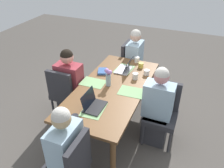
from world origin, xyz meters
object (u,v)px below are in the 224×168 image
(person_far_left_far, at_px, (70,88))
(coffee_mug_centre_right, at_px, (75,118))
(dining_table, at_px, (112,91))
(person_near_right_near, at_px, (157,110))
(chair_head_left_left_near, at_px, (70,165))
(coffee_mug_far_left, at_px, (141,65))
(person_head_left_left_near, at_px, (67,157))
(book_red_cover, at_px, (102,71))
(laptop_head_right_left_mid, at_px, (125,68))
(coffee_mug_near_left, at_px, (147,72))
(person_head_right_left_mid, at_px, (134,63))
(flower_vase, at_px, (108,76))
(laptop_head_left_left_near, at_px, (93,104))
(chair_far_left_far, at_px, (65,91))
(coffee_mug_centre_left, at_px, (137,60))
(chair_near_right_near, at_px, (162,110))
(coffee_mug_near_right, at_px, (135,76))
(chair_head_right_left_mid, at_px, (131,63))

(person_far_left_far, bearing_deg, coffee_mug_centre_right, -144.64)
(dining_table, relative_size, person_near_right_near, 1.65)
(dining_table, relative_size, chair_head_left_left_near, 2.19)
(dining_table, relative_size, coffee_mug_far_left, 22.75)
(person_head_left_left_near, height_order, book_red_cover, person_head_left_left_near)
(dining_table, distance_m, laptop_head_right_left_mid, 0.55)
(coffee_mug_near_left, height_order, coffee_mug_centre_right, coffee_mug_near_left)
(person_head_right_left_mid, distance_m, flower_vase, 1.24)
(chair_head_left_left_near, height_order, laptop_head_left_left_near, laptop_head_left_left_near)
(person_head_right_left_mid, height_order, person_far_left_far, same)
(chair_far_left_far, height_order, flower_vase, flower_vase)
(dining_table, height_order, coffee_mug_centre_right, coffee_mug_centre_right)
(coffee_mug_centre_left, bearing_deg, flower_vase, 169.45)
(person_head_left_left_near, distance_m, chair_near_right_near, 1.48)
(flower_vase, distance_m, coffee_mug_near_left, 0.68)
(laptop_head_right_left_mid, relative_size, coffee_mug_centre_right, 3.67)
(laptop_head_left_left_near, height_order, coffee_mug_near_right, laptop_head_left_left_near)
(chair_near_right_near, distance_m, person_near_right_near, 0.10)
(coffee_mug_near_right, xyz_separation_m, book_red_cover, (-0.00, 0.55, -0.03))
(chair_head_left_left_near, xyz_separation_m, chair_near_right_near, (1.31, -0.71, 0.00))
(chair_far_left_far, xyz_separation_m, coffee_mug_centre_right, (-0.77, -0.66, 0.26))
(chair_head_left_left_near, xyz_separation_m, flower_vase, (1.29, 0.11, 0.38))
(coffee_mug_centre_left, bearing_deg, coffee_mug_near_left, -143.51)
(person_head_left_left_near, xyz_separation_m, coffee_mug_centre_right, (0.36, 0.09, 0.24))
(chair_near_right_near, relative_size, person_near_right_near, 0.75)
(flower_vase, xyz_separation_m, laptop_head_left_left_near, (-0.56, -0.03, -0.11))
(person_head_left_left_near, height_order, coffee_mug_near_left, person_head_left_left_near)
(flower_vase, height_order, coffee_mug_near_left, flower_vase)
(coffee_mug_near_left, bearing_deg, chair_head_left_left_near, 169.77)
(dining_table, xyz_separation_m, person_far_left_far, (-0.01, 0.72, -0.12))
(coffee_mug_centre_right, relative_size, coffee_mug_far_left, 1.01)
(book_red_cover, bearing_deg, flower_vase, -163.76)
(chair_head_right_left_mid, xyz_separation_m, person_head_right_left_mid, (-0.06, -0.07, 0.03))
(flower_vase, distance_m, book_red_cover, 0.42)
(chair_head_left_left_near, bearing_deg, chair_head_right_left_mid, 3.49)
(person_far_left_far, relative_size, coffee_mug_near_left, 13.61)
(dining_table, bearing_deg, book_red_cover, 41.97)
(laptop_head_left_left_near, distance_m, coffee_mug_centre_right, 0.32)
(coffee_mug_near_left, xyz_separation_m, book_red_cover, (-0.20, 0.68, -0.02))
(laptop_head_left_left_near, bearing_deg, flower_vase, 2.60)
(chair_far_left_far, height_order, chair_near_right_near, same)
(person_head_right_left_mid, height_order, chair_far_left_far, person_head_right_left_mid)
(coffee_mug_near_left, bearing_deg, chair_head_right_left_mid, 33.34)
(person_head_right_left_mid, bearing_deg, coffee_mug_centre_left, -156.02)
(dining_table, height_order, chair_far_left_far, chair_far_left_far)
(chair_head_right_left_mid, bearing_deg, coffee_mug_near_left, -146.66)
(person_near_right_near, height_order, coffee_mug_far_left, person_near_right_near)
(chair_head_left_left_near, height_order, chair_head_right_left_mid, same)
(coffee_mug_centre_right, xyz_separation_m, book_red_cover, (1.19, 0.19, -0.02))
(coffee_mug_near_right, xyz_separation_m, coffee_mug_centre_left, (0.56, 0.14, -0.00))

